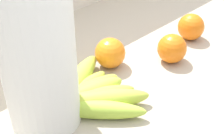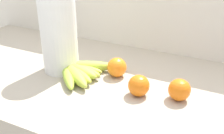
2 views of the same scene
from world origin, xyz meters
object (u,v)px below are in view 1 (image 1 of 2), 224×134
banana_bunch (85,96)px  orange_front (110,53)px  orange_back_left (172,49)px  paper_towel_roll (37,52)px  orange_center (191,27)px

banana_bunch → orange_front: 0.14m
orange_back_left → orange_front: bearing=143.6°
orange_back_left → paper_towel_roll: paper_towel_roll is taller
orange_front → orange_back_left: 0.14m
orange_center → orange_back_left: bearing=-165.8°
orange_front → orange_center: bearing=-13.1°
paper_towel_roll → banana_bunch: bearing=-13.3°
banana_bunch → orange_back_left: size_ratio=3.45×
banana_bunch → paper_towel_roll: (-0.08, 0.02, 0.12)m
paper_towel_roll → orange_back_left: bearing=-7.4°
orange_front → paper_towel_roll: (-0.20, -0.04, 0.11)m
banana_bunch → paper_towel_roll: 0.15m
banana_bunch → orange_center: size_ratio=3.43×
orange_center → paper_towel_roll: 0.44m
banana_bunch → paper_towel_roll: bearing=166.7°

